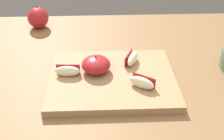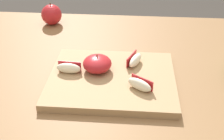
# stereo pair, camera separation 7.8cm
# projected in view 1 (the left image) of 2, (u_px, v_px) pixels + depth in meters

# --- Properties ---
(dining_table) EXTENTS (1.45, 0.81, 0.75)m
(dining_table) POSITION_uv_depth(u_px,v_px,m) (107.00, 94.00, 0.92)
(dining_table) COLOR brown
(dining_table) RESTS_ON ground_plane
(cutting_board) EXTENTS (0.34, 0.28, 0.02)m
(cutting_board) POSITION_uv_depth(u_px,v_px,m) (112.00, 79.00, 0.80)
(cutting_board) COLOR #A37F56
(cutting_board) RESTS_ON dining_table
(apple_half_skin_up) EXTENTS (0.08, 0.08, 0.05)m
(apple_half_skin_up) POSITION_uv_depth(u_px,v_px,m) (96.00, 65.00, 0.80)
(apple_half_skin_up) COLOR #B21E23
(apple_half_skin_up) RESTS_ON cutting_board
(apple_wedge_front) EXTENTS (0.07, 0.06, 0.03)m
(apple_wedge_front) POSITION_uv_depth(u_px,v_px,m) (142.00, 82.00, 0.74)
(apple_wedge_front) COLOR #F4EACC
(apple_wedge_front) RESTS_ON cutting_board
(apple_wedge_back) EXTENTS (0.05, 0.07, 0.03)m
(apple_wedge_back) POSITION_uv_depth(u_px,v_px,m) (132.00, 59.00, 0.84)
(apple_wedge_back) COLOR #F4EACC
(apple_wedge_back) RESTS_ON cutting_board
(apple_wedge_right) EXTENTS (0.07, 0.03, 0.03)m
(apple_wedge_right) POSITION_uv_depth(u_px,v_px,m) (68.00, 71.00, 0.79)
(apple_wedge_right) COLOR #F4EACC
(apple_wedge_right) RESTS_ON cutting_board
(whole_apple_crimson) EXTENTS (0.08, 0.08, 0.09)m
(whole_apple_crimson) POSITION_uv_depth(u_px,v_px,m) (38.00, 18.00, 1.08)
(whole_apple_crimson) COLOR #B21E23
(whole_apple_crimson) RESTS_ON dining_table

